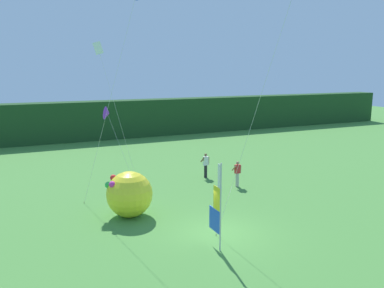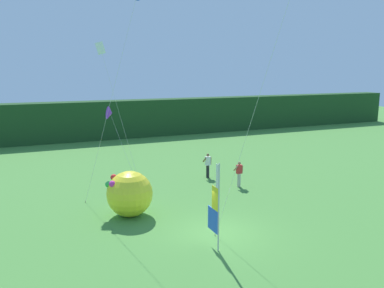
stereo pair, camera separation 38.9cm
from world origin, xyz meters
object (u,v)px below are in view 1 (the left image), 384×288
at_px(inflatable_balloon, 129,194).
at_px(kite_white_box_2, 98,49).
at_px(kite_purple_delta_3, 107,113).
at_px(person_mid_field, 206,165).
at_px(banner_flag, 217,207).
at_px(person_near_banner, 237,173).

height_order(inflatable_balloon, kite_white_box_2, kite_white_box_2).
relative_size(kite_white_box_2, kite_purple_delta_3, 1.87).
bearing_deg(person_mid_field, banner_flag, -113.95).
distance_m(person_near_banner, inflatable_balloon, 8.18).
bearing_deg(inflatable_balloon, kite_white_box_2, 89.92).
bearing_deg(person_near_banner, kite_white_box_2, 152.23).
bearing_deg(kite_purple_delta_3, person_near_banner, -43.59).
distance_m(person_mid_field, inflatable_balloon, 8.61).
distance_m(person_near_banner, kite_white_box_2, 11.89).
height_order(banner_flag, inflatable_balloon, banner_flag).
height_order(person_near_banner, inflatable_balloon, inflatable_balloon).
height_order(banner_flag, person_near_banner, banner_flag).
xyz_separation_m(person_near_banner, kite_purple_delta_3, (-6.91, 6.58, 3.57)).
height_order(person_near_banner, person_mid_field, person_mid_field).
relative_size(banner_flag, inflatable_balloon, 1.59).
distance_m(inflatable_balloon, kite_white_box_2, 9.96).
bearing_deg(person_mid_field, inflatable_balloon, -143.73).
distance_m(person_mid_field, kite_white_box_2, 10.59).
bearing_deg(kite_purple_delta_3, banner_flag, -84.10).
distance_m(banner_flag, person_near_banner, 9.26).
relative_size(inflatable_balloon, kite_white_box_2, 0.26).
bearing_deg(kite_purple_delta_3, kite_white_box_2, -110.87).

